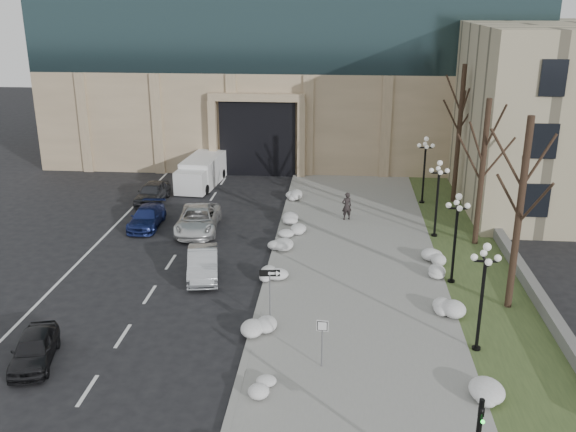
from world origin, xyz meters
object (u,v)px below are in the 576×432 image
car_a (34,349)px  one_way_sign (273,279)px  car_e (152,192)px  box_truck (201,172)px  lamppost_d (425,161)px  car_c (147,217)px  lamppost_a (483,283)px  lamppost_c (438,188)px  keep_sign (322,334)px  car_d (198,220)px  car_b (203,264)px  pedestrian (347,206)px  lamppost_b (456,226)px

car_a → one_way_sign: one_way_sign is taller
car_e → one_way_sign: bearing=-55.8°
box_truck → lamppost_d: (16.22, -3.34, 2.07)m
car_c → lamppost_a: lamppost_a is taller
car_c → lamppost_c: lamppost_c is taller
lamppost_a → keep_sign: bearing=-163.7°
car_d → car_b: bearing=-80.3°
car_c → lamppost_a: bearing=-38.8°
lamppost_a → lamppost_d: bearing=90.0°
car_b → car_e: 13.48m
keep_sign → lamppost_a: size_ratio=0.44×
one_way_sign → keep_sign: bearing=-63.7°
car_a → lamppost_a: bearing=-5.6°
keep_sign → lamppost_c: (6.25, 14.83, 1.52)m
box_truck → lamppost_c: bearing=-26.1°
lamppost_a → car_b: bearing=153.4°
lamppost_c → pedestrian: bearing=154.6°
car_b → car_e: bearing=106.1°
car_d → pedestrian: (9.10, 2.53, 0.29)m
one_way_sign → car_c: bearing=122.7°
car_b → pedestrian: bearing=40.2°
lamppost_b → car_c: bearing=158.6°
car_b → lamppost_c: (12.64, 6.66, 2.36)m
pedestrian → lamppost_d: bearing=-163.9°
lamppost_d → one_way_sign: bearing=-115.6°
car_e → keep_sign: size_ratio=1.97×
car_e → lamppost_d: (18.76, 1.15, 2.36)m
car_a → car_b: (4.91, 8.66, 0.08)m
box_truck → lamppost_c: (16.22, -9.84, 2.07)m
one_way_sign → keep_sign: (2.25, -3.61, -0.52)m
car_d → lamppost_a: size_ratio=1.11×
pedestrian → lamppost_d: (5.25, 4.01, 2.05)m
car_a → pedestrian: pedestrian is taller
box_truck → one_way_sign: 22.45m
box_truck → keep_sign: 26.61m
car_c → lamppost_d: size_ratio=0.90×
lamppost_a → lamppost_d: (0.00, 19.50, 0.00)m
box_truck → lamppost_a: (16.22, -22.84, 2.07)m
car_c → car_d: bearing=-9.7°
car_e → lamppost_c: lamppost_c is taller
lamppost_c → lamppost_d: same height
car_c → lamppost_b: (17.70, -6.93, 2.45)m
lamppost_c → car_c: bearing=178.6°
car_b → car_e: car_b is taller
car_c → pedestrian: bearing=7.8°
pedestrian → car_a: bearing=34.1°
lamppost_a → lamppost_c: bearing=90.0°
one_way_sign → keep_sign: 4.29m
car_a → keep_sign: bearing=-10.7°
lamppost_b → car_e: bearing=147.7°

